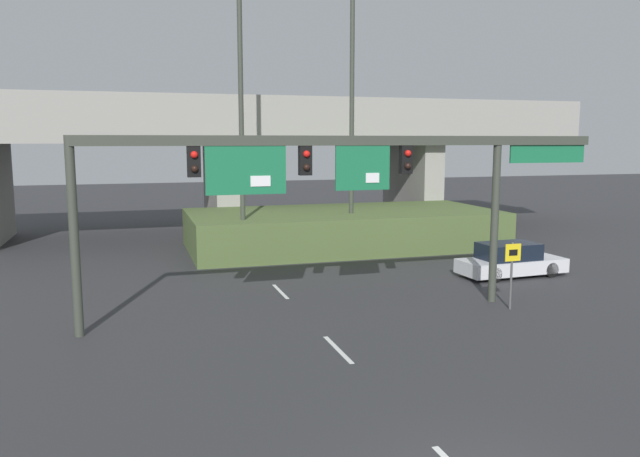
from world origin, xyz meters
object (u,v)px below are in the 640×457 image
(signal_gantry, at_px, (340,168))
(highway_light_pole_far, at_px, (241,115))
(speed_limit_sign, at_px, (512,266))
(highway_light_pole_near, at_px, (352,96))
(parked_sedan_near_right, at_px, (510,261))

(signal_gantry, relative_size, highway_light_pole_far, 1.36)
(signal_gantry, bearing_deg, speed_limit_sign, -10.85)
(speed_limit_sign, height_order, highway_light_pole_far, highway_light_pole_far)
(signal_gantry, relative_size, highway_light_pole_near, 1.16)
(parked_sedan_near_right, bearing_deg, speed_limit_sign, -126.73)
(parked_sedan_near_right, bearing_deg, highway_light_pole_far, 143.31)
(highway_light_pole_near, height_order, parked_sedan_near_right, highway_light_pole_near)
(highway_light_pole_far, height_order, parked_sedan_near_right, highway_light_pole_far)
(highway_light_pole_near, distance_m, highway_light_pole_far, 6.15)
(speed_limit_sign, bearing_deg, parked_sedan_near_right, 56.47)
(highway_light_pole_near, distance_m, parked_sedan_near_right, 11.78)
(highway_light_pole_near, bearing_deg, signal_gantry, -111.48)
(signal_gantry, relative_size, parked_sedan_near_right, 3.78)
(signal_gantry, xyz_separation_m, parked_sedan_near_right, (9.01, 3.55, -4.25))
(signal_gantry, distance_m, parked_sedan_near_right, 10.57)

